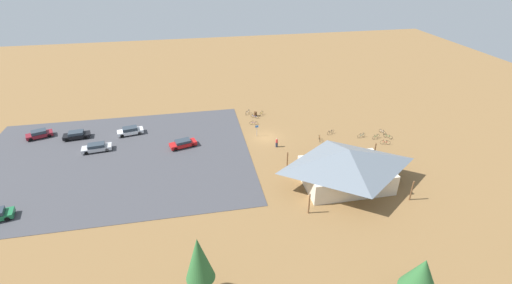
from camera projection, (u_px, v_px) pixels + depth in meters
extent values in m
plane|color=olive|center=(266.00, 137.00, 63.58)|extent=(160.00, 160.00, 0.00)
cube|color=#424247|center=(114.00, 159.00, 57.10)|extent=(43.26, 32.18, 0.05)
cube|color=beige|center=(345.00, 175.00, 50.60)|extent=(11.83, 7.94, 3.01)
pyramid|color=slate|center=(348.00, 158.00, 49.23)|extent=(14.67, 10.78, 2.63)
cylinder|color=brown|center=(375.00, 152.00, 56.23)|extent=(0.20, 0.20, 3.01)
cylinder|color=brown|center=(287.00, 161.00, 53.85)|extent=(0.20, 0.20, 3.01)
cylinder|color=brown|center=(412.00, 191.00, 47.34)|extent=(0.20, 0.20, 3.01)
cylinder|color=brown|center=(309.00, 204.00, 44.97)|extent=(0.20, 0.20, 3.01)
cylinder|color=brown|center=(255.00, 114.00, 71.33)|extent=(0.60, 0.60, 0.90)
cylinder|color=#99999E|center=(257.00, 130.00, 63.53)|extent=(0.08, 0.08, 2.20)
cube|color=#1959B2|center=(257.00, 126.00, 63.14)|extent=(0.56, 0.04, 0.40)
cone|color=#2D6633|center=(422.00, 275.00, 32.12)|extent=(3.51, 3.51, 3.82)
cone|color=#2D6633|center=(199.00, 259.00, 32.45)|extent=(2.76, 2.76, 4.89)
torus|color=black|center=(378.00, 136.00, 63.28)|extent=(0.70, 0.34, 0.75)
torus|color=black|center=(374.00, 138.00, 62.74)|extent=(0.70, 0.34, 0.75)
cylinder|color=#1E7F38|center=(376.00, 136.00, 62.95)|extent=(0.91, 0.44, 0.04)
cylinder|color=#1E7F38|center=(377.00, 135.00, 63.01)|extent=(0.04, 0.04, 0.42)
cube|color=black|center=(377.00, 134.00, 62.90)|extent=(0.22, 0.16, 0.05)
cylinder|color=#1E7F38|center=(375.00, 136.00, 62.68)|extent=(0.04, 0.04, 0.48)
cylinder|color=black|center=(375.00, 135.00, 62.56)|extent=(0.23, 0.45, 0.03)
torus|color=black|center=(320.00, 140.00, 61.97)|extent=(0.21, 0.72, 0.73)
torus|color=black|center=(319.00, 137.00, 62.87)|extent=(0.21, 0.72, 0.73)
cylinder|color=orange|center=(320.00, 138.00, 62.36)|extent=(0.26, 0.93, 0.04)
cylinder|color=orange|center=(320.00, 138.00, 62.16)|extent=(0.04, 0.04, 0.40)
cube|color=black|center=(320.00, 137.00, 62.06)|extent=(0.12, 0.21, 0.05)
cylinder|color=orange|center=(319.00, 136.00, 62.67)|extent=(0.04, 0.04, 0.46)
cylinder|color=black|center=(320.00, 135.00, 62.55)|extent=(0.47, 0.14, 0.03)
torus|color=black|center=(359.00, 136.00, 63.23)|extent=(0.70, 0.19, 0.71)
torus|color=black|center=(364.00, 135.00, 63.55)|extent=(0.70, 0.19, 0.71)
cylinder|color=#197A7F|center=(361.00, 135.00, 63.33)|extent=(0.87, 0.22, 0.04)
cylinder|color=#197A7F|center=(361.00, 135.00, 63.23)|extent=(0.04, 0.04, 0.43)
cube|color=black|center=(361.00, 134.00, 63.12)|extent=(0.21, 0.12, 0.05)
cylinder|color=#197A7F|center=(363.00, 134.00, 63.40)|extent=(0.04, 0.04, 0.49)
cylinder|color=black|center=(363.00, 133.00, 63.28)|extent=(0.13, 0.48, 0.03)
torus|color=black|center=(257.00, 117.00, 70.26)|extent=(0.51, 0.48, 0.66)
torus|color=black|center=(252.00, 116.00, 70.73)|extent=(0.51, 0.48, 0.66)
cylinder|color=#2347B7|center=(255.00, 116.00, 70.44)|extent=(0.72, 0.68, 0.04)
cylinder|color=#2347B7|center=(255.00, 116.00, 70.31)|extent=(0.04, 0.04, 0.43)
cube|color=black|center=(255.00, 115.00, 70.20)|extent=(0.20, 0.19, 0.05)
cylinder|color=#2347B7|center=(253.00, 115.00, 70.58)|extent=(0.04, 0.04, 0.44)
cylinder|color=black|center=(253.00, 114.00, 70.48)|extent=(0.35, 0.37, 0.03)
torus|color=black|center=(384.00, 133.00, 64.34)|extent=(0.23, 0.65, 0.66)
torus|color=black|center=(380.00, 131.00, 65.12)|extent=(0.23, 0.65, 0.66)
cylinder|color=#B7B7BC|center=(382.00, 131.00, 64.68)|extent=(0.29, 0.90, 0.04)
cylinder|color=#B7B7BC|center=(383.00, 131.00, 64.49)|extent=(0.04, 0.04, 0.40)
cube|color=black|center=(383.00, 130.00, 64.40)|extent=(0.13, 0.21, 0.05)
cylinder|color=#B7B7BC|center=(381.00, 130.00, 64.94)|extent=(0.04, 0.04, 0.41)
cylinder|color=black|center=(381.00, 129.00, 64.84)|extent=(0.47, 0.17, 0.03)
torus|color=black|center=(260.00, 115.00, 71.18)|extent=(0.47, 0.57, 0.70)
torus|color=black|center=(262.00, 113.00, 71.99)|extent=(0.47, 0.57, 0.70)
cylinder|color=yellow|center=(261.00, 113.00, 71.53)|extent=(0.63, 0.77, 0.04)
cylinder|color=yellow|center=(261.00, 113.00, 71.35)|extent=(0.04, 0.04, 0.37)
cube|color=black|center=(261.00, 112.00, 71.26)|extent=(0.19, 0.21, 0.05)
cylinder|color=yellow|center=(262.00, 112.00, 71.81)|extent=(0.04, 0.04, 0.42)
cylinder|color=black|center=(262.00, 111.00, 71.71)|extent=(0.39, 0.33, 0.03)
torus|color=black|center=(251.00, 123.00, 67.94)|extent=(0.65, 0.18, 0.66)
torus|color=black|center=(256.00, 123.00, 67.92)|extent=(0.65, 0.18, 0.66)
cylinder|color=#722D9E|center=(254.00, 123.00, 67.88)|extent=(0.89, 0.23, 0.04)
cylinder|color=#722D9E|center=(253.00, 122.00, 67.83)|extent=(0.04, 0.04, 0.43)
cube|color=black|center=(253.00, 121.00, 67.73)|extent=(0.21, 0.12, 0.05)
cylinder|color=#722D9E|center=(256.00, 122.00, 67.82)|extent=(0.04, 0.04, 0.43)
cylinder|color=black|center=(256.00, 121.00, 67.72)|extent=(0.14, 0.48, 0.03)
torus|color=black|center=(246.00, 113.00, 71.79)|extent=(0.49, 0.55, 0.69)
torus|color=black|center=(249.00, 112.00, 72.56)|extent=(0.49, 0.55, 0.69)
cylinder|color=silver|center=(248.00, 112.00, 72.12)|extent=(0.65, 0.74, 0.04)
cylinder|color=silver|center=(247.00, 112.00, 71.95)|extent=(0.04, 0.04, 0.36)
cube|color=black|center=(247.00, 111.00, 71.86)|extent=(0.19, 0.20, 0.05)
cylinder|color=silver|center=(249.00, 111.00, 72.37)|extent=(0.04, 0.04, 0.47)
cylinder|color=black|center=(249.00, 110.00, 72.26)|extent=(0.38, 0.34, 0.03)
torus|color=black|center=(333.00, 132.00, 64.79)|extent=(0.66, 0.34, 0.71)
torus|color=black|center=(329.00, 133.00, 64.24)|extent=(0.66, 0.34, 0.71)
cylinder|color=black|center=(331.00, 132.00, 64.46)|extent=(0.90, 0.46, 0.04)
cylinder|color=black|center=(331.00, 131.00, 64.52)|extent=(0.04, 0.04, 0.39)
cube|color=black|center=(332.00, 130.00, 64.43)|extent=(0.21, 0.16, 0.05)
cylinder|color=black|center=(329.00, 132.00, 64.19)|extent=(0.04, 0.04, 0.43)
cylinder|color=black|center=(329.00, 131.00, 64.08)|extent=(0.24, 0.45, 0.03)
torus|color=black|center=(388.00, 143.00, 61.09)|extent=(0.72, 0.29, 0.75)
torus|color=black|center=(382.00, 142.00, 61.22)|extent=(0.72, 0.29, 0.75)
cylinder|color=red|center=(385.00, 142.00, 61.10)|extent=(0.84, 0.33, 0.04)
cylinder|color=red|center=(387.00, 142.00, 61.04)|extent=(0.04, 0.04, 0.40)
cube|color=black|center=(387.00, 141.00, 60.94)|extent=(0.22, 0.14, 0.05)
cylinder|color=red|center=(383.00, 141.00, 61.08)|extent=(0.04, 0.04, 0.51)
cylinder|color=black|center=(384.00, 140.00, 60.96)|extent=(0.19, 0.46, 0.03)
torus|color=black|center=(391.00, 138.00, 62.80)|extent=(0.41, 0.58, 0.67)
torus|color=black|center=(385.00, 136.00, 63.46)|extent=(0.41, 0.58, 0.67)
cylinder|color=#1E7F38|center=(388.00, 136.00, 63.08)|extent=(0.59, 0.84, 0.04)
cylinder|color=#1E7F38|center=(389.00, 136.00, 62.92)|extent=(0.04, 0.04, 0.37)
cube|color=black|center=(389.00, 135.00, 62.83)|extent=(0.18, 0.21, 0.05)
cylinder|color=#1E7F38|center=(386.00, 135.00, 63.30)|extent=(0.04, 0.04, 0.40)
cylinder|color=black|center=(386.00, 134.00, 63.20)|extent=(0.41, 0.30, 0.03)
cube|color=white|center=(130.00, 132.00, 64.32)|extent=(4.71, 2.62, 0.60)
cube|color=#2D3842|center=(130.00, 129.00, 64.04)|extent=(2.75, 2.03, 0.54)
cylinder|color=black|center=(122.00, 136.00, 63.28)|extent=(0.67, 0.34, 0.64)
cylinder|color=black|center=(122.00, 132.00, 64.55)|extent=(0.67, 0.34, 0.64)
cylinder|color=black|center=(140.00, 133.00, 64.29)|extent=(0.67, 0.34, 0.64)
cylinder|color=black|center=(139.00, 129.00, 65.55)|extent=(0.67, 0.34, 0.64)
cube|color=black|center=(77.00, 136.00, 62.97)|extent=(4.54, 2.38, 0.59)
cube|color=#2D3842|center=(76.00, 133.00, 62.71)|extent=(2.61, 1.93, 0.49)
cylinder|color=black|center=(67.00, 140.00, 61.98)|extent=(0.66, 0.29, 0.64)
cylinder|color=black|center=(68.00, 136.00, 63.37)|extent=(0.66, 0.29, 0.64)
cylinder|color=black|center=(85.00, 137.00, 62.76)|extent=(0.66, 0.29, 0.64)
cylinder|color=black|center=(86.00, 133.00, 64.15)|extent=(0.66, 0.29, 0.64)
cube|color=#BCBCC1|center=(97.00, 148.00, 59.12)|extent=(4.85, 2.36, 0.58)
cube|color=#2D3842|center=(96.00, 145.00, 58.86)|extent=(2.79, 1.90, 0.51)
cylinder|color=black|center=(86.00, 153.00, 58.12)|extent=(0.66, 0.30, 0.64)
cylinder|color=black|center=(87.00, 148.00, 59.45)|extent=(0.66, 0.30, 0.64)
cylinder|color=black|center=(107.00, 150.00, 58.97)|extent=(0.66, 0.30, 0.64)
cylinder|color=black|center=(107.00, 145.00, 60.30)|extent=(0.66, 0.30, 0.64)
cube|color=red|center=(183.00, 144.00, 60.30)|extent=(4.76, 2.92, 0.60)
cube|color=#2D3842|center=(183.00, 141.00, 60.04)|extent=(2.82, 2.18, 0.46)
cylinder|color=black|center=(176.00, 149.00, 59.19)|extent=(0.68, 0.39, 0.64)
cylinder|color=black|center=(173.00, 145.00, 60.40)|extent=(0.68, 0.39, 0.64)
cylinder|color=black|center=(193.00, 145.00, 60.39)|extent=(0.68, 0.39, 0.64)
cylinder|color=black|center=(190.00, 141.00, 61.60)|extent=(0.68, 0.39, 0.64)
cube|color=maroon|center=(40.00, 135.00, 63.23)|extent=(4.58, 3.13, 0.60)
cube|color=#2D3842|center=(39.00, 132.00, 62.95)|extent=(2.76, 2.30, 0.54)
cylinder|color=black|center=(31.00, 140.00, 62.09)|extent=(0.68, 0.42, 0.64)
cylinder|color=black|center=(31.00, 136.00, 63.28)|extent=(0.68, 0.42, 0.64)
cylinder|color=black|center=(49.00, 136.00, 63.37)|extent=(0.68, 0.42, 0.64)
cylinder|color=black|center=(49.00, 132.00, 64.56)|extent=(0.68, 0.42, 0.64)
cylinder|color=black|center=(7.00, 219.00, 44.18)|extent=(0.67, 0.35, 0.64)
cylinder|color=black|center=(9.00, 211.00, 45.47)|extent=(0.67, 0.35, 0.64)
cube|color=#2D3347|center=(277.00, 145.00, 60.41)|extent=(0.39, 0.34, 0.83)
cylinder|color=red|center=(277.00, 141.00, 60.07)|extent=(0.36, 0.36, 0.58)
sphere|color=tan|center=(277.00, 139.00, 59.87)|extent=(0.24, 0.24, 0.24)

